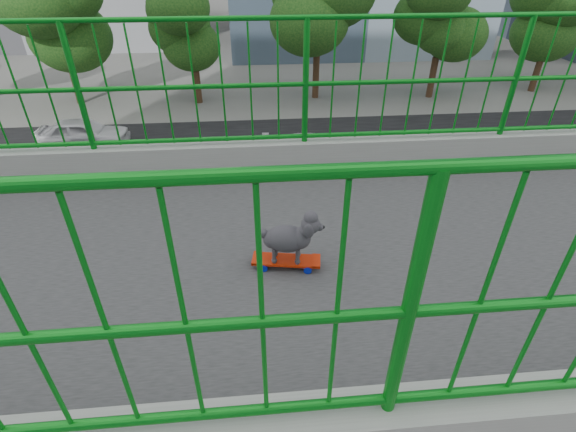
# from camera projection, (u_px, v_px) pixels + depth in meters

# --- Properties ---
(road) EXTENTS (18.00, 90.00, 0.02)m
(road) POSITION_uv_depth(u_px,v_px,m) (267.00, 193.00, 17.70)
(road) COLOR black
(road) RESTS_ON ground
(footbridge) EXTENTS (3.00, 24.00, 7.00)m
(footbridge) POSITION_uv_depth(u_px,v_px,m) (317.00, 397.00, 4.02)
(footbridge) COLOR #2D2D2F
(footbridge) RESTS_ON ground
(railing) EXTENTS (3.00, 24.00, 1.42)m
(railing) POSITION_uv_depth(u_px,v_px,m) (328.00, 230.00, 2.93)
(railing) COLOR gray
(railing) RESTS_ON footbridge
(street_trees) EXTENTS (5.30, 60.40, 7.26)m
(street_trees) POSITION_uv_depth(u_px,v_px,m) (272.00, 25.00, 26.06)
(street_trees) COLOR black
(street_trees) RESTS_ON ground
(skateboard) EXTENTS (0.21, 0.49, 0.06)m
(skateboard) POSITION_uv_depth(u_px,v_px,m) (286.00, 261.00, 2.90)
(skateboard) COLOR red
(skateboard) RESTS_ON footbridge
(poodle) EXTENTS (0.23, 0.44, 0.37)m
(poodle) POSITION_uv_depth(u_px,v_px,m) (290.00, 237.00, 2.78)
(poodle) COLOR #27252A
(poodle) RESTS_ON skateboard
(car_1) EXTENTS (1.71, 4.89, 1.61)m
(car_1) POSITION_uv_depth(u_px,v_px,m) (483.00, 218.00, 14.67)
(car_1) COLOR #B70713
(car_1) RESTS_ON ground
(car_3) EXTENTS (2.04, 5.03, 1.46)m
(car_3) POSITION_uv_depth(u_px,v_px,m) (315.00, 151.00, 19.66)
(car_3) COLOR silver
(car_3) RESTS_ON ground
(car_4) EXTENTS (1.81, 4.50, 1.53)m
(car_4) POSITION_uv_depth(u_px,v_px,m) (84.00, 133.00, 21.43)
(car_4) COLOR silver
(car_4) RESTS_ON ground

